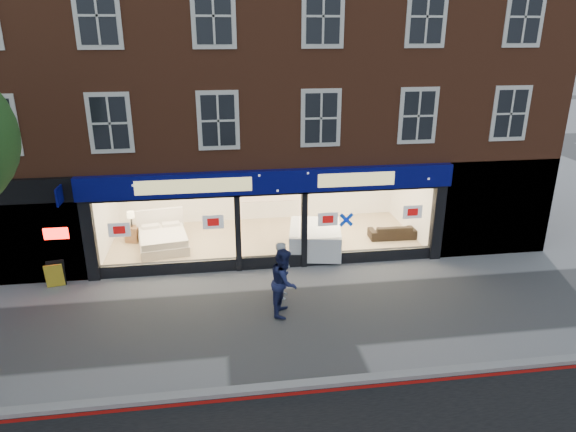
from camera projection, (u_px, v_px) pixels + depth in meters
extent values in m
plane|color=gray|center=(285.00, 317.00, 13.77)|extent=(120.00, 120.00, 0.00)
cube|color=#8C0A07|center=(305.00, 393.00, 10.89)|extent=(60.00, 0.10, 0.01)
cube|color=gray|center=(303.00, 385.00, 11.06)|extent=(60.00, 0.25, 0.12)
cube|color=tan|center=(265.00, 240.00, 18.63)|extent=(11.00, 4.50, 0.10)
cube|color=brown|center=(257.00, 48.00, 17.99)|extent=(19.00, 8.00, 6.70)
cube|color=#060A62|center=(271.00, 182.00, 15.43)|extent=(11.40, 0.28, 0.70)
cube|color=black|center=(272.00, 262.00, 16.56)|extent=(11.00, 0.18, 0.40)
cube|color=black|center=(90.00, 240.00, 15.42)|extent=(0.35, 0.30, 2.60)
cube|color=black|center=(437.00, 221.00, 16.90)|extent=(0.35, 0.30, 2.60)
cube|color=white|center=(166.00, 232.00, 15.62)|extent=(4.20, 0.02, 2.10)
cube|color=white|center=(372.00, 221.00, 16.50)|extent=(4.20, 0.02, 2.10)
cube|color=white|center=(271.00, 232.00, 16.40)|extent=(1.80, 0.02, 2.10)
cube|color=silver|center=(259.00, 189.00, 20.29)|extent=(11.00, 0.20, 2.60)
cube|color=#FFEAC6|center=(264.00, 172.00, 17.76)|extent=(11.00, 4.50, 0.12)
cube|color=black|center=(17.00, 230.00, 15.25)|extent=(3.80, 0.60, 3.30)
cube|color=#FF140C|center=(56.00, 234.00, 15.10)|extent=(0.70, 0.04, 0.35)
cube|color=black|center=(493.00, 207.00, 17.18)|extent=(4.00, 0.40, 3.30)
cube|color=silver|center=(164.00, 244.00, 17.76)|extent=(1.88, 2.11, 0.33)
cube|color=silver|center=(163.00, 236.00, 17.66)|extent=(1.81, 2.03, 0.23)
cube|color=silver|center=(160.00, 224.00, 18.51)|extent=(1.66, 0.40, 1.12)
cube|color=silver|center=(151.00, 226.00, 18.10)|extent=(0.65, 0.40, 0.11)
cube|color=silver|center=(171.00, 224.00, 18.30)|extent=(0.65, 0.40, 0.11)
cube|color=brown|center=(133.00, 234.00, 18.33)|extent=(0.56, 0.56, 0.55)
cube|color=white|center=(315.00, 246.00, 17.62)|extent=(2.06, 2.43, 0.28)
cube|color=white|center=(315.00, 239.00, 17.52)|extent=(2.06, 2.43, 0.28)
cube|color=white|center=(315.00, 231.00, 17.42)|extent=(2.06, 2.43, 0.28)
imported|color=black|center=(392.00, 231.00, 18.64)|extent=(1.71, 0.71, 0.49)
cube|color=gold|center=(55.00, 274.00, 15.27)|extent=(0.57, 0.42, 0.79)
imported|color=#B6BABE|center=(283.00, 270.00, 14.54)|extent=(0.52, 0.68, 1.69)
imported|color=#1B224D|center=(284.00, 282.00, 13.66)|extent=(0.92, 1.06, 1.87)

